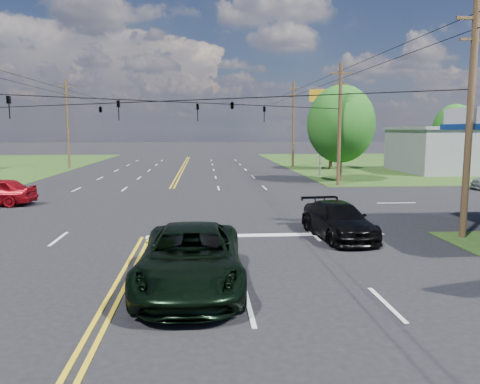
{
  "coord_description": "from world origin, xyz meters",
  "views": [
    {
      "loc": [
        2.4,
        -15.06,
        4.42
      ],
      "look_at": [
        4.05,
        6.0,
        1.59
      ],
      "focal_mm": 35.0,
      "sensor_mm": 36.0,
      "label": 1
    }
  ],
  "objects": [
    {
      "name": "ground",
      "position": [
        0.0,
        12.0,
        0.0
      ],
      "size": [
        280.0,
        280.0,
        0.0
      ],
      "primitive_type": "plane",
      "color": "black",
      "rests_on": "ground"
    },
    {
      "name": "grass_ne",
      "position": [
        35.0,
        44.0,
        0.0
      ],
      "size": [
        46.0,
        48.0,
        0.03
      ],
      "primitive_type": "cube",
      "color": "#253E13",
      "rests_on": "ground"
    },
    {
      "name": "stop_bar",
      "position": [
        5.0,
        4.0,
        0.0
      ],
      "size": [
        10.0,
        0.5,
        0.02
      ],
      "primitive_type": "cube",
      "color": "silver",
      "rests_on": "ground"
    },
    {
      "name": "retail_ne",
      "position": [
        30.0,
        32.0,
        2.2
      ],
      "size": [
        14.0,
        10.0,
        4.4
      ],
      "primitive_type": "cube",
      "color": "slate",
      "rests_on": "ground"
    },
    {
      "name": "pole_se",
      "position": [
        13.0,
        3.0,
        4.92
      ],
      "size": [
        1.6,
        0.28,
        9.5
      ],
      "color": "#45341D",
      "rests_on": "ground"
    },
    {
      "name": "pole_ne",
      "position": [
        13.0,
        21.0,
        4.92
      ],
      "size": [
        1.6,
        0.28,
        9.5
      ],
      "color": "#45341D",
      "rests_on": "ground"
    },
    {
      "name": "pole_left_far",
      "position": [
        -13.0,
        40.0,
        5.17
      ],
      "size": [
        1.6,
        0.28,
        10.0
      ],
      "color": "#45341D",
      "rests_on": "ground"
    },
    {
      "name": "pole_right_far",
      "position": [
        13.0,
        40.0,
        5.17
      ],
      "size": [
        1.6,
        0.28,
        10.0
      ],
      "color": "#45341D",
      "rests_on": "ground"
    },
    {
      "name": "span_wire_signals",
      "position": [
        0.0,
        12.0,
        6.0
      ],
      "size": [
        26.0,
        18.0,
        1.13
      ],
      "color": "black",
      "rests_on": "ground"
    },
    {
      "name": "power_lines",
      "position": [
        0.0,
        10.0,
        8.6
      ],
      "size": [
        26.04,
        100.0,
        0.64
      ],
      "color": "black",
      "rests_on": "ground"
    },
    {
      "name": "tree_right_a",
      "position": [
        14.0,
        24.0,
        4.87
      ],
      "size": [
        5.7,
        5.7,
        8.18
      ],
      "color": "#45341D",
      "rests_on": "ground"
    },
    {
      "name": "tree_right_b",
      "position": [
        16.5,
        36.0,
        4.22
      ],
      "size": [
        4.94,
        4.94,
        7.09
      ],
      "color": "#45341D",
      "rests_on": "ground"
    },
    {
      "name": "tree_far_r",
      "position": [
        34.0,
        42.0,
        4.54
      ],
      "size": [
        5.32,
        5.32,
        7.63
      ],
      "color": "#45341D",
      "rests_on": "ground"
    },
    {
      "name": "pickup_dkgreen",
      "position": [
        2.02,
        -2.31,
        0.86
      ],
      "size": [
        2.97,
        6.23,
        1.72
      ],
      "primitive_type": "imported",
      "rotation": [
        0.0,
        0.0,
        -0.02
      ],
      "color": "black",
      "rests_on": "ground"
    },
    {
      "name": "suv_black",
      "position": [
        7.91,
        3.5,
        0.71
      ],
      "size": [
        2.49,
        5.09,
        1.42
      ],
      "primitive_type": "imported",
      "rotation": [
        0.0,
        0.0,
        0.1
      ],
      "color": "black",
      "rests_on": "ground"
    },
    {
      "name": "polesign_ne",
      "position": [
        13.47,
        28.7,
        6.38
      ],
      "size": [
        2.22,
        0.88,
        8.17
      ],
      "color": "#A5A5AA",
      "rests_on": "ground"
    }
  ]
}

